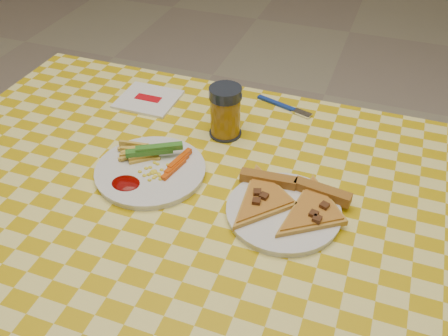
{
  "coord_description": "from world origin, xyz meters",
  "views": [
    {
      "loc": [
        0.3,
        -0.68,
        1.42
      ],
      "look_at": [
        0.02,
        0.07,
        0.78
      ],
      "focal_mm": 40.0,
      "sensor_mm": 36.0,
      "label": 1
    }
  ],
  "objects_px": {
    "plate_left": "(151,172)",
    "drink_glass": "(225,112)",
    "table": "(202,221)",
    "plate_right": "(283,213)"
  },
  "relations": [
    {
      "from": "table",
      "to": "plate_right",
      "type": "relative_size",
      "value": 5.95
    },
    {
      "from": "table",
      "to": "plate_left",
      "type": "height_order",
      "value": "plate_left"
    },
    {
      "from": "table",
      "to": "drink_glass",
      "type": "height_order",
      "value": "drink_glass"
    },
    {
      "from": "plate_right",
      "to": "drink_glass",
      "type": "height_order",
      "value": "drink_glass"
    },
    {
      "from": "plate_left",
      "to": "drink_glass",
      "type": "relative_size",
      "value": 1.86
    },
    {
      "from": "plate_left",
      "to": "plate_right",
      "type": "bearing_deg",
      "value": -4.82
    },
    {
      "from": "table",
      "to": "plate_right",
      "type": "xyz_separation_m",
      "value": [
        0.17,
        0.0,
        0.08
      ]
    },
    {
      "from": "plate_left",
      "to": "drink_glass",
      "type": "xyz_separation_m",
      "value": [
        0.1,
        0.19,
        0.05
      ]
    },
    {
      "from": "plate_right",
      "to": "drink_glass",
      "type": "xyz_separation_m",
      "value": [
        -0.2,
        0.22,
        0.05
      ]
    },
    {
      "from": "plate_left",
      "to": "drink_glass",
      "type": "height_order",
      "value": "drink_glass"
    }
  ]
}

